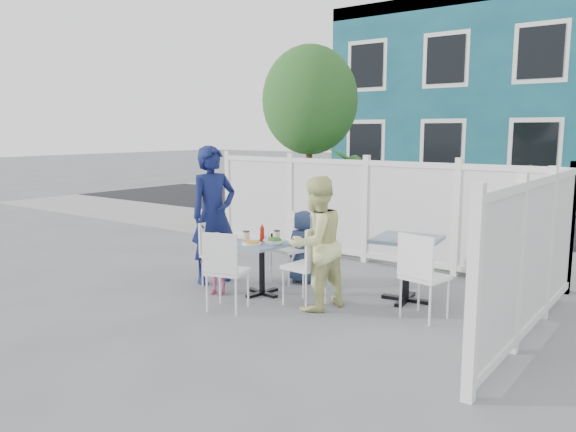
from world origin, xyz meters
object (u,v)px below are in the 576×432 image
Objects in this scene: spare_table at (407,252)px; utility_cabinet at (280,199)px; chair_right at (310,260)px; boy at (303,247)px; chair_near at (224,265)px; woman at (316,243)px; chair_left at (215,249)px; main_table at (262,254)px; chair_back at (294,242)px; toddler at (217,263)px; man at (213,215)px.

utility_cabinet is at bearing 144.23° from spare_table.
chair_right is 0.96× the size of boy.
boy reaches higher than chair_near.
utility_cabinet reaches higher than spare_table.
chair_left is at bearing -77.91° from woman.
chair_right reaches higher than chair_left.
chair_back is (-0.06, 0.76, 0.03)m from main_table.
chair_back reaches higher than spare_table.
main_table is 0.75m from chair_right.
toddler is at bearing -66.03° from woman.
chair_near is 0.75m from toddler.
main_table is at bearing 15.40° from toddler.
chair_right is at bearing -78.60° from man.
man reaches higher than chair_near.
main_table is 0.85× the size of spare_table.
main_table is 0.84× the size of chair_left.
toddler is (2.29, -4.26, -0.23)m from utility_cabinet.
chair_left is at bearing 121.71° from chair_near.
boy is (-1.50, -0.04, -0.11)m from spare_table.
woman is at bearing -4.33° from main_table.
chair_back is at bearing 50.77° from chair_right.
utility_cabinet is 1.34× the size of chair_back.
chair_right reaches higher than spare_table.
woman is at bearing 86.59° from chair_left.
spare_table is at bearing -39.16° from chair_right.
chair_left reaches higher than spare_table.
chair_left is at bearing 59.23° from chair_back.
man is at bearing -81.11° from woman.
chair_back is (-1.63, -0.07, -0.06)m from spare_table.
chair_left is at bearing 119.26° from toddler.
utility_cabinet is 4.82m from main_table.
man reaches higher than boy.
spare_table is 0.88× the size of chair_right.
boy is at bearing 131.10° from chair_left.
man is at bearing -56.99° from utility_cabinet.
man is at bearing -163.14° from spare_table.
chair_right is (1.54, -0.00, 0.06)m from chair_left.
utility_cabinet is 4.30m from man.
chair_left is at bearing -160.12° from spare_table.
spare_table is (1.58, 0.83, 0.09)m from main_table.
chair_right is (3.51, -3.97, -0.08)m from utility_cabinet.
chair_near is at bearing -57.94° from toddler.
chair_back is (2.70, -3.19, -0.08)m from utility_cabinet.
main_table is (2.76, -3.95, -0.11)m from utility_cabinet.
utility_cabinet is 1.48× the size of chair_left.
toddler is at bearing -146.37° from main_table.
chair_back is at bearing -177.59° from spare_table.
chair_near reaches higher than chair_left.
man is at bearing 91.28° from chair_right.
chair_left reaches higher than main_table.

